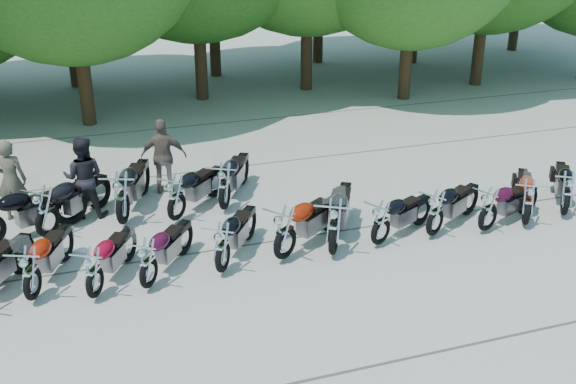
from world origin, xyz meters
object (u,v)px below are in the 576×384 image
object	(u,v)px
motorcycle_4	(148,262)
motorcycle_6	(285,231)
motorcycle_16	(122,196)
motorcycle_11	(528,201)
motorcycle_17	(176,196)
motorcycle_7	(334,225)
motorcycle_9	(436,212)
motorcycle_12	(567,192)
motorcycle_10	(489,208)
motorcycle_18	(224,185)
rider_2	(164,156)
motorcycle_2	(31,272)
motorcycle_8	(381,221)
motorcycle_15	(46,210)
motorcycle_3	(94,271)
rider_0	(11,180)
motorcycle_5	(222,246)
rider_1	(84,177)

from	to	relation	value
motorcycle_4	motorcycle_6	world-z (taller)	motorcycle_6
motorcycle_6	motorcycle_16	xyz separation A→B (m)	(-2.91, 2.64, 0.05)
motorcycle_11	motorcycle_17	size ratio (longest dim) A/B	0.98
motorcycle_7	motorcycle_9	world-z (taller)	motorcycle_7
motorcycle_4	motorcycle_12	bearing A→B (deg)	-143.17
motorcycle_10	motorcycle_18	world-z (taller)	motorcycle_18
motorcycle_4	motorcycle_10	bearing A→B (deg)	-143.90
motorcycle_7	rider_2	world-z (taller)	rider_2
motorcycle_2	motorcycle_16	distance (m)	3.22
motorcycle_8	motorcycle_2	bearing A→B (deg)	62.71
motorcycle_16	motorcycle_15	bearing A→B (deg)	25.06
motorcycle_3	rider_0	xyz separation A→B (m)	(-1.50, 4.06, 0.37)
motorcycle_17	motorcycle_2	bearing A→B (deg)	83.26
motorcycle_5	motorcycle_9	bearing A→B (deg)	-145.03
motorcycle_15	motorcycle_18	bearing A→B (deg)	-135.89
motorcycle_5	motorcycle_8	size ratio (longest dim) A/B	1.05
motorcycle_10	motorcycle_17	world-z (taller)	motorcycle_17
motorcycle_8	motorcycle_17	distance (m)	4.57
motorcycle_8	motorcycle_11	size ratio (longest dim) A/B	0.93
motorcycle_2	rider_1	world-z (taller)	rider_1
motorcycle_7	rider_1	xyz separation A→B (m)	(-4.64, 3.58, 0.24)
motorcycle_9	motorcycle_11	xyz separation A→B (m)	(2.19, -0.16, 0.01)
motorcycle_4	motorcycle_10	xyz separation A→B (m)	(7.29, 0.05, 0.01)
motorcycle_11	motorcycle_18	distance (m)	6.78
motorcycle_2	rider_0	distance (m)	3.82
motorcycle_6	motorcycle_12	bearing A→B (deg)	-125.56
motorcycle_9	motorcycle_12	xyz separation A→B (m)	(3.34, -0.02, 0.01)
motorcycle_6	motorcycle_9	distance (m)	3.36
motorcycle_2	motorcycle_4	distance (m)	2.05
motorcycle_11	motorcycle_4	bearing A→B (deg)	32.61
motorcycle_9	rider_0	distance (m)	9.38
motorcycle_9	motorcycle_18	xyz separation A→B (m)	(-3.95, 2.71, 0.06)
motorcycle_5	motorcycle_8	xyz separation A→B (m)	(3.38, 0.07, -0.03)
motorcycle_8	motorcycle_6	bearing A→B (deg)	62.34
motorcycle_7	motorcycle_6	bearing A→B (deg)	23.35
motorcycle_6	motorcycle_9	world-z (taller)	motorcycle_6
motorcycle_4	motorcycle_16	distance (m)	2.88
motorcycle_3	motorcycle_18	world-z (taller)	motorcycle_18
motorcycle_10	motorcycle_11	world-z (taller)	motorcycle_11
motorcycle_17	motorcycle_4	bearing A→B (deg)	114.18
motorcycle_9	motorcycle_18	size ratio (longest dim) A/B	0.92
motorcycle_5	motorcycle_12	size ratio (longest dim) A/B	0.98
motorcycle_2	motorcycle_18	distance (m)	4.96
motorcycle_9	motorcycle_12	world-z (taller)	motorcycle_12
motorcycle_11	motorcycle_15	bearing A→B (deg)	17.22
motorcycle_11	motorcycle_18	world-z (taller)	motorcycle_18
motorcycle_9	rider_1	world-z (taller)	rider_1
motorcycle_5	motorcycle_15	bearing A→B (deg)	-5.33
motorcycle_17	rider_0	xyz separation A→B (m)	(-3.45, 1.34, 0.31)
motorcycle_7	motorcycle_9	size ratio (longest dim) A/B	1.15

